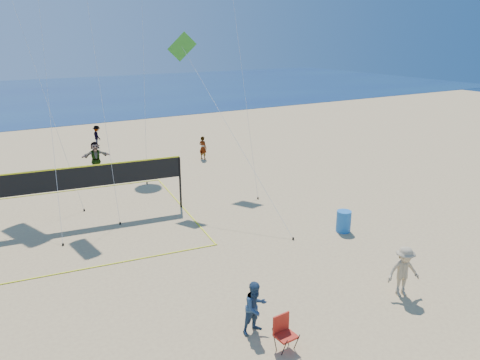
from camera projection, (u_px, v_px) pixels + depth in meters
ocean at (9, 97)px, 62.43m from camera, size 140.00×50.00×0.03m
bystander_a at (255, 307)px, 13.26m from camera, size 0.83×0.69×1.58m
bystander_b at (404, 271)px, 15.12m from camera, size 1.25×0.94×1.71m
far_person_1 at (96, 156)px, 28.91m from camera, size 1.76×0.71×1.85m
far_person_2 at (203, 148)px, 31.66m from camera, size 0.60×0.69×1.58m
far_person_4 at (97, 136)px, 35.43m from camera, size 0.65×1.04×1.55m
camp_chair at (284, 330)px, 12.61m from camera, size 0.57×0.69×1.10m
trash_barrel at (344, 221)px, 20.15m from camera, size 0.80×0.80×0.94m
volleyball_net at (76, 184)px, 20.78m from camera, size 10.81×10.68×2.61m
kite_4 at (189, 59)px, 22.70m from camera, size 2.01×8.21×8.30m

